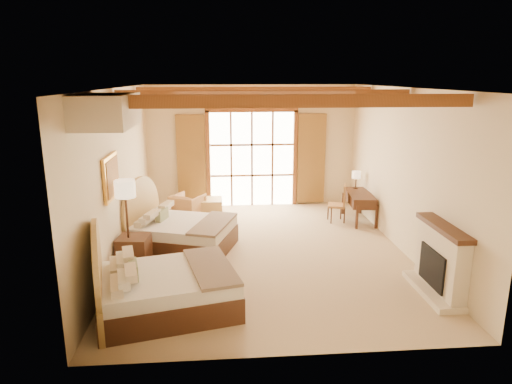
{
  "coord_description": "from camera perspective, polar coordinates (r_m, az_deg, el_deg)",
  "views": [
    {
      "loc": [
        -0.87,
        -8.49,
        3.41
      ],
      "look_at": [
        -0.16,
        0.2,
        1.19
      ],
      "focal_mm": 32.0,
      "sensor_mm": 36.0,
      "label": 1
    }
  ],
  "objects": [
    {
      "name": "painting",
      "position": [
        8.12,
        -17.63,
        1.82
      ],
      "size": [
        0.06,
        0.95,
        0.75
      ],
      "color": "gold",
      "rests_on": "wall_left"
    },
    {
      "name": "floor",
      "position": [
        9.19,
        1.09,
        -7.49
      ],
      "size": [
        7.0,
        7.0,
        0.0
      ],
      "primitive_type": "plane",
      "color": "tan",
      "rests_on": "ground"
    },
    {
      "name": "desk_lamp",
      "position": [
        11.58,
        12.43,
        2.04
      ],
      "size": [
        0.22,
        0.22,
        0.43
      ],
      "color": "#3E2519",
      "rests_on": "desk"
    },
    {
      "name": "fireplace",
      "position": [
        7.91,
        21.96,
        -8.31
      ],
      "size": [
        0.46,
        1.4,
        1.16
      ],
      "color": "beige",
      "rests_on": "ground"
    },
    {
      "name": "floor_lamp",
      "position": [
        8.19,
        -16.02,
        -0.31
      ],
      "size": [
        0.36,
        0.36,
        1.68
      ],
      "color": "#3E2519",
      "rests_on": "floor"
    },
    {
      "name": "french_doors",
      "position": [
        12.15,
        -0.51,
        4.06
      ],
      "size": [
        3.95,
        0.08,
        2.6
      ],
      "color": "white",
      "rests_on": "ground"
    },
    {
      "name": "nightstand",
      "position": [
        8.54,
        -14.97,
        -7.44
      ],
      "size": [
        0.59,
        0.59,
        0.64
      ],
      "primitive_type": "cube",
      "rotation": [
        0.0,
        0.0,
        -0.11
      ],
      "color": "#462316",
      "rests_on": "floor"
    },
    {
      "name": "desk",
      "position": [
        11.27,
        12.76,
        -1.71
      ],
      "size": [
        0.67,
        1.33,
        0.69
      ],
      "rotation": [
        0.0,
        0.0,
        -0.09
      ],
      "color": "#462316",
      "rests_on": "floor"
    },
    {
      "name": "wall_right",
      "position": [
        9.41,
        18.07,
        2.48
      ],
      "size": [
        0.0,
        7.0,
        7.0
      ],
      "primitive_type": "plane",
      "rotation": [
        1.57,
        0.0,
        -1.57
      ],
      "color": "beige",
      "rests_on": "ground"
    },
    {
      "name": "armchair",
      "position": [
        11.22,
        -8.51,
        -1.86
      ],
      "size": [
        0.94,
        0.95,
        0.64
      ],
      "primitive_type": "imported",
      "rotation": [
        0.0,
        0.0,
        -3.66
      ],
      "color": "#B7814C",
      "rests_on": "floor"
    },
    {
      "name": "desk_chair",
      "position": [
        11.14,
        10.12,
        -2.24
      ],
      "size": [
        0.5,
        0.5,
        0.91
      ],
      "rotation": [
        0.0,
        0.0,
        -0.29
      ],
      "color": "#A27843",
      "rests_on": "floor"
    },
    {
      "name": "wall_left",
      "position": [
        8.88,
        -16.81,
        1.91
      ],
      "size": [
        0.0,
        7.0,
        7.0
      ],
      "primitive_type": "plane",
      "rotation": [
        1.57,
        0.0,
        1.57
      ],
      "color": "beige",
      "rests_on": "ground"
    },
    {
      "name": "bed_far",
      "position": [
        9.36,
        -9.98,
        -4.82
      ],
      "size": [
        2.35,
        1.98,
        1.26
      ],
      "rotation": [
        0.0,
        0.0,
        -0.32
      ],
      "color": "#462316",
      "rests_on": "floor"
    },
    {
      "name": "canopy_valance",
      "position": [
        6.68,
        -18.17,
        9.63
      ],
      "size": [
        0.7,
        1.4,
        0.45
      ],
      "primitive_type": "cube",
      "color": "beige",
      "rests_on": "ceiling"
    },
    {
      "name": "wall_back",
      "position": [
        12.16,
        -0.54,
        5.73
      ],
      "size": [
        5.5,
        0.0,
        5.5
      ],
      "primitive_type": "plane",
      "rotation": [
        1.57,
        0.0,
        0.0
      ],
      "color": "beige",
      "rests_on": "ground"
    },
    {
      "name": "ottoman",
      "position": [
        11.44,
        -5.79,
        -1.96
      ],
      "size": [
        0.62,
        0.62,
        0.45
      ],
      "primitive_type": "cube",
      "rotation": [
        0.0,
        0.0,
        0.01
      ],
      "color": "tan",
      "rests_on": "floor"
    },
    {
      "name": "bed_near",
      "position": [
        7.04,
        -12.3,
        -11.41
      ],
      "size": [
        2.31,
        1.92,
        1.31
      ],
      "rotation": [
        0.0,
        0.0,
        0.23
      ],
      "color": "#462316",
      "rests_on": "floor"
    },
    {
      "name": "ceiling_beams",
      "position": [
        8.54,
        1.19,
        12.07
      ],
      "size": [
        5.39,
        4.6,
        0.18
      ],
      "primitive_type": null,
      "color": "brown",
      "rests_on": "ceiling"
    },
    {
      "name": "ceiling",
      "position": [
        8.54,
        1.19,
        12.87
      ],
      "size": [
        7.0,
        7.0,
        0.0
      ],
      "primitive_type": "plane",
      "rotation": [
        3.14,
        0.0,
        0.0
      ],
      "color": "#AB6B3B",
      "rests_on": "ground"
    }
  ]
}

